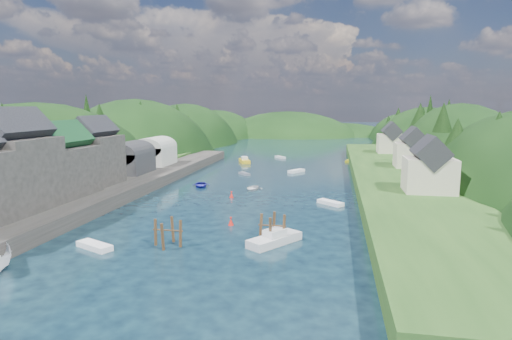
% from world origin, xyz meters
% --- Properties ---
extents(ground, '(600.00, 600.00, 0.00)m').
position_xyz_m(ground, '(0.00, 50.00, 0.00)').
color(ground, black).
rests_on(ground, ground).
extents(hillside_left, '(44.00, 245.56, 52.00)m').
position_xyz_m(hillside_left, '(-45.00, 75.00, -8.03)').
color(hillside_left, black).
rests_on(hillside_left, ground).
extents(hillside_right, '(36.00, 245.56, 48.00)m').
position_xyz_m(hillside_right, '(45.00, 75.00, -7.41)').
color(hillside_right, black).
rests_on(hillside_right, ground).
extents(far_hills, '(103.00, 68.00, 44.00)m').
position_xyz_m(far_hills, '(1.22, 174.01, -10.80)').
color(far_hills, black).
rests_on(far_hills, ground).
extents(hill_trees, '(91.88, 150.34, 12.97)m').
position_xyz_m(hill_trees, '(0.76, 65.00, 11.14)').
color(hill_trees, black).
rests_on(hill_trees, ground).
extents(quay_left, '(12.00, 110.00, 2.00)m').
position_xyz_m(quay_left, '(-24.00, 20.00, 1.00)').
color(quay_left, '#2D2B28').
rests_on(quay_left, ground).
extents(terrace_left_grass, '(12.00, 110.00, 2.50)m').
position_xyz_m(terrace_left_grass, '(-31.00, 20.00, 1.25)').
color(terrace_left_grass, '#234719').
rests_on(terrace_left_grass, ground).
extents(quayside_buildings, '(8.00, 35.84, 12.90)m').
position_xyz_m(quayside_buildings, '(-26.00, 6.39, 7.09)').
color(quayside_buildings, '#2D2B28').
rests_on(quayside_buildings, quay_left).
extents(boat_sheds, '(7.00, 21.00, 7.50)m').
position_xyz_m(boat_sheds, '(-26.00, 39.00, 5.27)').
color(boat_sheds, '#2D2D30').
rests_on(boat_sheds, quay_left).
extents(terrace_right, '(16.00, 120.00, 2.40)m').
position_xyz_m(terrace_right, '(25.00, 40.00, 1.20)').
color(terrace_right, '#234719').
rests_on(terrace_right, ground).
extents(right_bank_cottages, '(9.00, 59.24, 8.41)m').
position_xyz_m(right_bank_cottages, '(28.00, 48.33, 5.84)').
color(right_bank_cottages, beige).
rests_on(right_bank_cottages, terrace_right).
extents(piling_cluster_near, '(3.40, 3.15, 3.53)m').
position_xyz_m(piling_cluster_near, '(-4.16, -1.60, 1.20)').
color(piling_cluster_near, '#382314').
rests_on(piling_cluster_near, ground).
extents(piling_cluster_far, '(3.11, 2.91, 3.77)m').
position_xyz_m(piling_cluster_far, '(6.69, 1.76, 1.32)').
color(piling_cluster_far, '#382314').
rests_on(piling_cluster_far, ground).
extents(channel_buoy_near, '(0.70, 0.70, 1.10)m').
position_xyz_m(channel_buoy_near, '(0.56, 7.50, 0.48)').
color(channel_buoy_near, red).
rests_on(channel_buoy_near, ground).
extents(channel_buoy_far, '(0.70, 0.70, 1.10)m').
position_xyz_m(channel_buoy_far, '(-3.25, 23.34, 0.48)').
color(channel_buoy_far, red).
rests_on(channel_buoy_far, ground).
extents(moored_boats, '(37.90, 93.17, 2.36)m').
position_xyz_m(moored_boats, '(-6.67, 20.68, 0.59)').
color(moored_boats, navy).
rests_on(moored_boats, ground).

